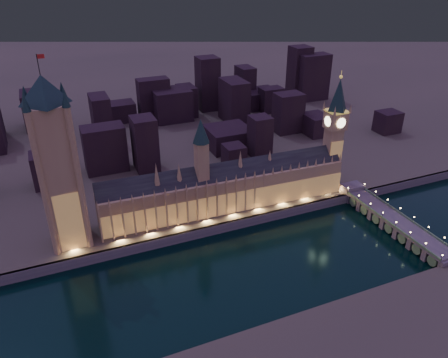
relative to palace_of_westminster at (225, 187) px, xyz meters
name	(u,v)px	position (x,y,z in m)	size (l,w,h in m)	color
ground_plane	(248,262)	(-8.85, -61.75, -26.37)	(2000.00, 2000.00, 0.00)	black
north_bank	(113,79)	(-8.85, 458.25, -22.37)	(2000.00, 960.00, 8.00)	#3E3B34
embankment_wall	(225,227)	(-8.85, -20.75, -22.37)	(2000.00, 2.50, 8.00)	#454253
palace_of_westminster	(225,187)	(0.00, 0.00, 0.00)	(202.00, 26.78, 78.00)	#936F54
victoria_tower	(57,158)	(-118.85, 0.18, 47.12)	(31.68, 31.68, 131.58)	#936F54
elizabeth_tower	(335,125)	(99.15, 0.17, 38.10)	(18.00, 18.00, 101.61)	#936F54
westminster_bridge	(390,221)	(112.41, -65.20, -20.38)	(18.15, 113.00, 15.90)	#454253
city_backdrop	(185,108)	(28.31, 186.29, 4.67)	(462.85, 215.63, 77.23)	black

